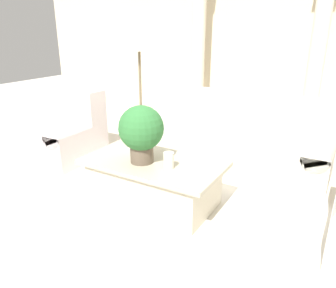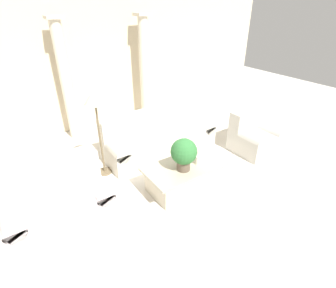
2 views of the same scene
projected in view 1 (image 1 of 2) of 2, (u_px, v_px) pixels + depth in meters
ground_plane at (181, 191)px, 3.49m from camera, size 16.00×16.00×0.00m
wall_back at (269, 30)px, 5.42m from camera, size 10.00×0.06×3.20m
sofa_long at (231, 138)px, 4.05m from camera, size 2.32×0.84×0.88m
loveseat at (50, 128)px, 4.44m from camera, size 1.42×0.84×0.88m
coffee_table at (154, 181)px, 3.19m from camera, size 1.33×0.74×0.44m
potted_plant at (141, 130)px, 2.99m from camera, size 0.42×0.42×0.54m
pillar_candle at (169, 160)px, 2.93m from camera, size 0.09×0.09×0.15m
floor_lamp at (139, 52)px, 4.24m from camera, size 0.35×0.35×1.59m
column_left at (198, 47)px, 5.68m from camera, size 0.32×0.32×2.59m
column_right at (318, 51)px, 4.76m from camera, size 0.32×0.32×2.59m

